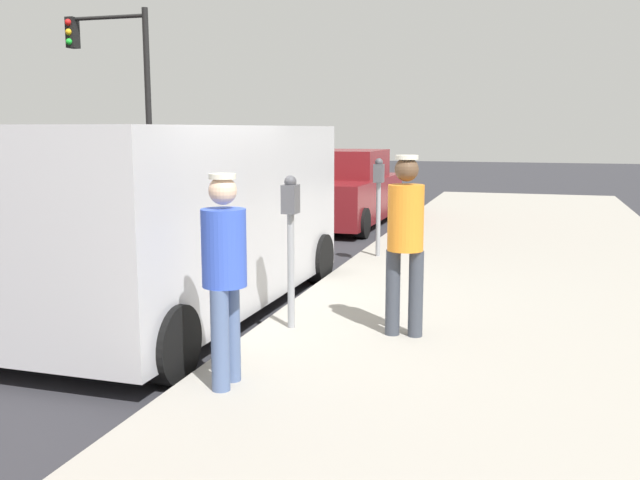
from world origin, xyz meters
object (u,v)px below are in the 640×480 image
object	(u,v)px
parked_sedan_ahead	(343,192)
traffic_light_corner	(119,75)
pedestrian_in_orange	(405,233)
pedestrian_in_blue	(224,267)
parked_van	(184,215)
parking_meter_near	(291,225)
parking_meter_far	(379,190)

from	to	relation	value
parked_sedan_ahead	traffic_light_corner	xyz separation A→B (m)	(-6.63, 1.82, 2.77)
pedestrian_in_orange	pedestrian_in_blue	distance (m)	2.03
parked_van	traffic_light_corner	bearing A→B (deg)	125.42
parking_meter_near	pedestrian_in_blue	distance (m)	1.66
parking_meter_far	pedestrian_in_orange	size ratio (longest dim) A/B	0.88
parking_meter_far	parked_van	size ratio (longest dim) A/B	0.29
pedestrian_in_orange	traffic_light_corner	size ratio (longest dim) A/B	0.33
pedestrian_in_orange	parked_sedan_ahead	world-z (taller)	pedestrian_in_orange
pedestrian_in_orange	parked_van	distance (m)	2.69
parking_meter_near	traffic_light_corner	size ratio (longest dim) A/B	0.29
pedestrian_in_blue	traffic_light_corner	xyz separation A→B (m)	(-8.37, 11.93, 2.43)
parked_sedan_ahead	pedestrian_in_blue	bearing A→B (deg)	-80.20
traffic_light_corner	parked_sedan_ahead	bearing A→B (deg)	-15.39
pedestrian_in_blue	traffic_light_corner	bearing A→B (deg)	125.07
parked_van	traffic_light_corner	world-z (taller)	traffic_light_corner
parked_van	parking_meter_near	bearing A→B (deg)	-23.76
parking_meter_near	parked_sedan_ahead	xyz separation A→B (m)	(-1.71, 8.44, -0.43)
parking_meter_far	parked_van	bearing A→B (deg)	-113.23
pedestrian_in_blue	parked_sedan_ahead	bearing A→B (deg)	99.80
parked_sedan_ahead	parking_meter_far	bearing A→B (deg)	-68.31
parking_meter_far	parked_sedan_ahead	world-z (taller)	parking_meter_far
parking_meter_far	parked_van	world-z (taller)	parked_van
pedestrian_in_blue	parked_sedan_ahead	distance (m)	10.26
parked_van	parked_sedan_ahead	xyz separation A→B (m)	(-0.21, 7.78, -0.41)
parking_meter_near	parking_meter_far	distance (m)	4.16
parking_meter_near	parked_van	bearing A→B (deg)	156.24
parking_meter_near	parking_meter_far	size ratio (longest dim) A/B	1.00
pedestrian_in_orange	parked_van	bearing A→B (deg)	167.00
parking_meter_far	pedestrian_in_blue	world-z (taller)	pedestrian_in_blue
parking_meter_far	pedestrian_in_orange	bearing A→B (deg)	-74.68
parked_sedan_ahead	pedestrian_in_orange	bearing A→B (deg)	-71.36
pedestrian_in_orange	traffic_light_corner	xyz separation A→B (m)	(-9.46, 10.21, 2.37)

